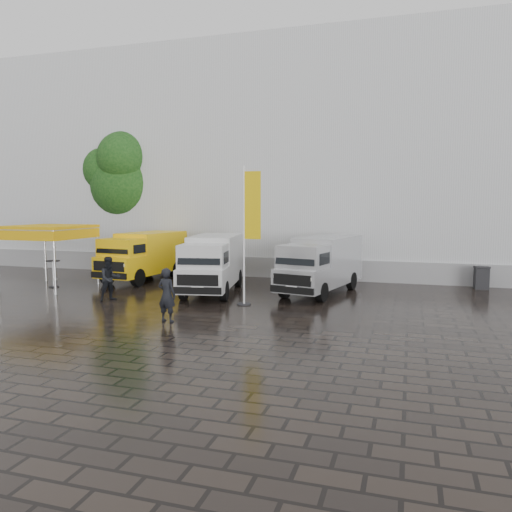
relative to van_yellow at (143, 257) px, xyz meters
The scene contains 13 objects.
ground 8.78m from the van_yellow, 36.17° to the right, with size 120.00×120.00×0.00m, color black.
exhibition_hall 14.94m from the van_yellow, 50.26° to the left, with size 44.00×16.00×12.00m, color silver.
hall_plinth 9.48m from the van_yellow, 17.29° to the left, with size 44.00×0.15×1.00m, color gray.
van_yellow is the anchor object (origin of this frame).
van_white 4.88m from the van_yellow, 24.77° to the right, with size 1.80×5.39×2.33m, color silver, non-canonical shape.
van_silver 8.77m from the van_yellow, ahead, with size 1.77×5.30×2.30m, color #B8BABD, non-canonical shape.
canopy_tent 4.44m from the van_yellow, 133.49° to the right, with size 3.09×3.09×2.73m.
flagpole 7.99m from the van_yellow, 31.58° to the right, with size 0.88×0.50×5.01m.
tree 6.76m from the van_yellow, 126.98° to the left, with size 4.40×4.40×7.89m.
cocktail_table 4.07m from the van_yellow, 134.25° to the right, with size 0.60×0.60×1.18m, color black.
wheelie_bin 15.36m from the van_yellow, ahead, with size 0.59×0.59×0.99m, color black.
person_front 8.92m from the van_yellow, 55.50° to the right, with size 0.62×0.40×1.69m, color black.
person_tent 5.01m from the van_yellow, 74.37° to the right, with size 0.81×0.63×1.67m, color black.
Camera 1 is at (5.16, -15.92, 3.62)m, focal length 35.00 mm.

